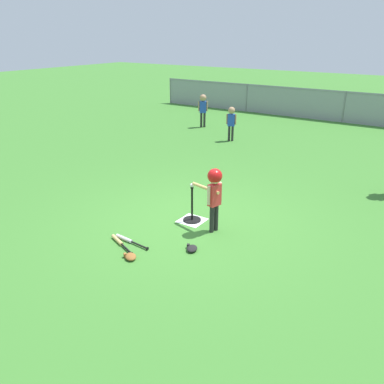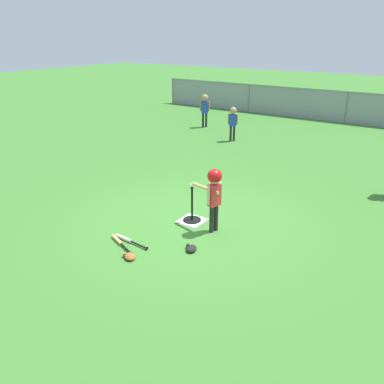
{
  "view_description": "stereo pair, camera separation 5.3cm",
  "coord_description": "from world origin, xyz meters",
  "px_view_note": "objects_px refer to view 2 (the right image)",
  "views": [
    {
      "loc": [
        3.58,
        -5.38,
        3.13
      ],
      "look_at": [
        -0.0,
        -0.02,
        0.55
      ],
      "focal_mm": 37.38,
      "sensor_mm": 36.0,
      "label": 1
    },
    {
      "loc": [
        3.62,
        -5.35,
        3.13
      ],
      "look_at": [
        -0.0,
        -0.02,
        0.55
      ],
      "focal_mm": 37.38,
      "sensor_mm": 36.0,
      "label": 2
    }
  ],
  "objects_px": {
    "spare_bat_wood": "(119,242)",
    "glove_near_bats": "(130,256)",
    "glove_by_plate": "(191,248)",
    "batting_tee": "(192,215)",
    "batter_child": "(214,187)",
    "baseball_on_tee": "(192,185)",
    "fielder_deep_right": "(233,119)",
    "spare_bat_silver": "(127,240)",
    "fielder_deep_left": "(205,106)"
  },
  "relations": [
    {
      "from": "spare_bat_silver",
      "to": "glove_near_bats",
      "type": "height_order",
      "value": "glove_near_bats"
    },
    {
      "from": "baseball_on_tee",
      "to": "glove_by_plate",
      "type": "xyz_separation_m",
      "value": [
        0.58,
        -0.88,
        -0.64
      ]
    },
    {
      "from": "baseball_on_tee",
      "to": "glove_by_plate",
      "type": "height_order",
      "value": "baseball_on_tee"
    },
    {
      "from": "fielder_deep_left",
      "to": "glove_near_bats",
      "type": "height_order",
      "value": "fielder_deep_left"
    },
    {
      "from": "batting_tee",
      "to": "glove_by_plate",
      "type": "height_order",
      "value": "batting_tee"
    },
    {
      "from": "batter_child",
      "to": "fielder_deep_right",
      "type": "xyz_separation_m",
      "value": [
        -2.68,
        5.52,
        -0.12
      ]
    },
    {
      "from": "spare_bat_silver",
      "to": "spare_bat_wood",
      "type": "distance_m",
      "value": 0.14
    },
    {
      "from": "fielder_deep_left",
      "to": "glove_by_plate",
      "type": "distance_m",
      "value": 8.73
    },
    {
      "from": "baseball_on_tee",
      "to": "glove_near_bats",
      "type": "bearing_deg",
      "value": -91.48
    },
    {
      "from": "fielder_deep_right",
      "to": "fielder_deep_left",
      "type": "xyz_separation_m",
      "value": [
        -1.76,
        1.17,
        0.06
      ]
    },
    {
      "from": "batter_child",
      "to": "baseball_on_tee",
      "type": "bearing_deg",
      "value": 166.31
    },
    {
      "from": "glove_near_bats",
      "to": "spare_bat_silver",
      "type": "bearing_deg",
      "value": 137.01
    },
    {
      "from": "batting_tee",
      "to": "batter_child",
      "type": "xyz_separation_m",
      "value": [
        0.52,
        -0.13,
        0.69
      ]
    },
    {
      "from": "batting_tee",
      "to": "fielder_deep_right",
      "type": "distance_m",
      "value": 5.84
    },
    {
      "from": "batting_tee",
      "to": "baseball_on_tee",
      "type": "distance_m",
      "value": 0.58
    },
    {
      "from": "glove_by_plate",
      "to": "batting_tee",
      "type": "bearing_deg",
      "value": 123.52
    },
    {
      "from": "batter_child",
      "to": "glove_by_plate",
      "type": "relative_size",
      "value": 4.21
    },
    {
      "from": "fielder_deep_right",
      "to": "spare_bat_silver",
      "type": "height_order",
      "value": "fielder_deep_right"
    },
    {
      "from": "baseball_on_tee",
      "to": "spare_bat_wood",
      "type": "xyz_separation_m",
      "value": [
        -0.5,
        -1.34,
        -0.65
      ]
    },
    {
      "from": "baseball_on_tee",
      "to": "fielder_deep_right",
      "type": "height_order",
      "value": "fielder_deep_right"
    },
    {
      "from": "glove_by_plate",
      "to": "glove_near_bats",
      "type": "xyz_separation_m",
      "value": [
        -0.63,
        -0.71,
        0.0
      ]
    },
    {
      "from": "baseball_on_tee",
      "to": "fielder_deep_left",
      "type": "bearing_deg",
      "value": 120.85
    },
    {
      "from": "batter_child",
      "to": "fielder_deep_left",
      "type": "distance_m",
      "value": 8.03
    },
    {
      "from": "fielder_deep_right",
      "to": "spare_bat_silver",
      "type": "bearing_deg",
      "value": -75.4
    },
    {
      "from": "spare_bat_wood",
      "to": "spare_bat_silver",
      "type": "bearing_deg",
      "value": 61.99
    },
    {
      "from": "spare_bat_wood",
      "to": "glove_by_plate",
      "type": "xyz_separation_m",
      "value": [
        1.08,
        0.46,
        0.01
      ]
    },
    {
      "from": "batter_child",
      "to": "fielder_deep_left",
      "type": "relative_size",
      "value": 0.97
    },
    {
      "from": "spare_bat_wood",
      "to": "glove_by_plate",
      "type": "height_order",
      "value": "glove_by_plate"
    },
    {
      "from": "batting_tee",
      "to": "glove_near_bats",
      "type": "xyz_separation_m",
      "value": [
        -0.04,
        -1.59,
        -0.06
      ]
    },
    {
      "from": "fielder_deep_right",
      "to": "fielder_deep_left",
      "type": "bearing_deg",
      "value": 146.35
    },
    {
      "from": "fielder_deep_left",
      "to": "glove_by_plate",
      "type": "height_order",
      "value": "fielder_deep_left"
    },
    {
      "from": "fielder_deep_right",
      "to": "glove_near_bats",
      "type": "xyz_separation_m",
      "value": [
        2.12,
        -6.98,
        -0.64
      ]
    },
    {
      "from": "spare_bat_wood",
      "to": "glove_near_bats",
      "type": "distance_m",
      "value": 0.52
    },
    {
      "from": "fielder_deep_right",
      "to": "spare_bat_wood",
      "type": "relative_size",
      "value": 1.59
    },
    {
      "from": "glove_by_plate",
      "to": "batter_child",
      "type": "bearing_deg",
      "value": 94.95
    },
    {
      "from": "batter_child",
      "to": "glove_by_plate",
      "type": "distance_m",
      "value": 1.07
    },
    {
      "from": "glove_by_plate",
      "to": "spare_bat_silver",
      "type": "bearing_deg",
      "value": -161.49
    },
    {
      "from": "batting_tee",
      "to": "baseball_on_tee",
      "type": "height_order",
      "value": "baseball_on_tee"
    },
    {
      "from": "baseball_on_tee",
      "to": "batter_child",
      "type": "bearing_deg",
      "value": -13.69
    },
    {
      "from": "batter_child",
      "to": "fielder_deep_right",
      "type": "distance_m",
      "value": 6.13
    },
    {
      "from": "batting_tee",
      "to": "fielder_deep_left",
      "type": "xyz_separation_m",
      "value": [
        -3.92,
        6.57,
        0.64
      ]
    },
    {
      "from": "fielder_deep_left",
      "to": "spare_bat_wood",
      "type": "height_order",
      "value": "fielder_deep_left"
    },
    {
      "from": "fielder_deep_right",
      "to": "spare_bat_silver",
      "type": "relative_size",
      "value": 1.48
    },
    {
      "from": "spare_bat_wood",
      "to": "fielder_deep_left",
      "type": "bearing_deg",
      "value": 113.4
    },
    {
      "from": "glove_by_plate",
      "to": "glove_near_bats",
      "type": "height_order",
      "value": "same"
    },
    {
      "from": "glove_near_bats",
      "to": "fielder_deep_right",
      "type": "bearing_deg",
      "value": 106.86
    },
    {
      "from": "baseball_on_tee",
      "to": "spare_bat_wood",
      "type": "bearing_deg",
      "value": -110.33
    },
    {
      "from": "spare_bat_silver",
      "to": "batting_tee",
      "type": "bearing_deg",
      "value": 70.47
    },
    {
      "from": "fielder_deep_right",
      "to": "glove_by_plate",
      "type": "xyz_separation_m",
      "value": [
        2.74,
        -6.27,
        -0.64
      ]
    },
    {
      "from": "glove_by_plate",
      "to": "baseball_on_tee",
      "type": "bearing_deg",
      "value": 123.52
    }
  ]
}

